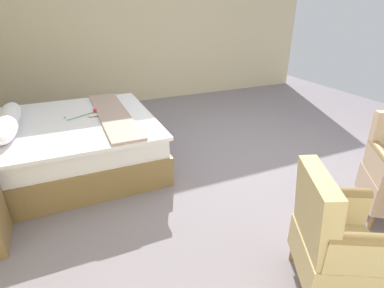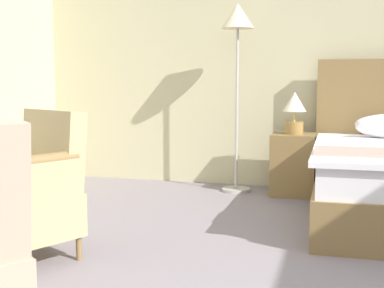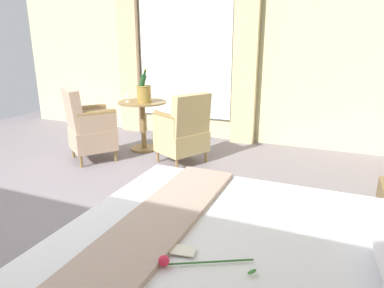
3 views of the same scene
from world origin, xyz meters
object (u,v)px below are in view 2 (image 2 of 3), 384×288
at_px(floor_lamp_brass, 238,35).
at_px(armchair_by_window, 33,190).
at_px(nightstand, 293,164).
at_px(bedside_lamp, 294,109).

height_order(floor_lamp_brass, armchair_by_window, floor_lamp_brass).
xyz_separation_m(nightstand, bedside_lamp, (-0.00, 0.00, 0.54)).
distance_m(floor_lamp_brass, armchair_by_window, 2.70).
bearing_deg(bedside_lamp, nightstand, 0.00).
distance_m(nightstand, floor_lamp_brass, 1.36).
relative_size(bedside_lamp, armchair_by_window, 0.43).
height_order(nightstand, armchair_by_window, armchair_by_window).
height_order(nightstand, bedside_lamp, bedside_lamp).
relative_size(nightstand, armchair_by_window, 0.64).
distance_m(nightstand, bedside_lamp, 0.54).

